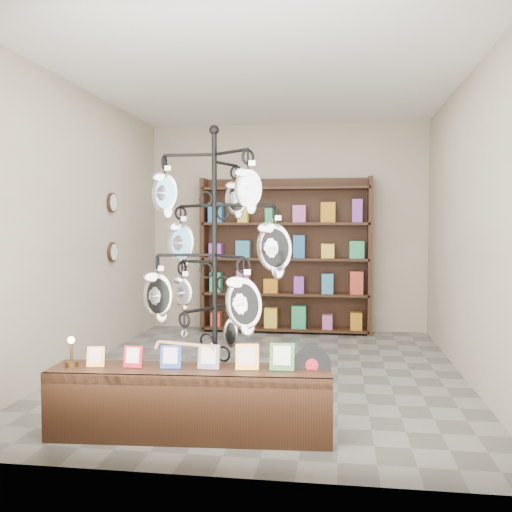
{
  "coord_description": "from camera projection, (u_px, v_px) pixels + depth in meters",
  "views": [
    {
      "loc": [
        0.75,
        -5.8,
        1.52
      ],
      "look_at": [
        0.05,
        -1.0,
        1.26
      ],
      "focal_mm": 40.0,
      "sensor_mm": 36.0,
      "label": 1
    }
  ],
  "objects": [
    {
      "name": "ground",
      "position": [
        265.0,
        372.0,
        5.92
      ],
      "size": [
        5.0,
        5.0,
        0.0
      ],
      "primitive_type": "plane",
      "color": "slate",
      "rests_on": "ground"
    },
    {
      "name": "room_envelope",
      "position": [
        265.0,
        193.0,
        5.82
      ],
      "size": [
        5.0,
        5.0,
        5.0
      ],
      "color": "#B5A992",
      "rests_on": "ground"
    },
    {
      "name": "display_tree",
      "position": [
        215.0,
        256.0,
        4.17
      ],
      "size": [
        1.21,
        1.21,
        2.25
      ],
      "rotation": [
        0.0,
        0.0,
        -0.35
      ],
      "color": "black",
      "rests_on": "ground"
    },
    {
      "name": "front_shelf",
      "position": [
        190.0,
        402.0,
        4.09
      ],
      "size": [
        2.04,
        0.55,
        0.71
      ],
      "rotation": [
        0.0,
        0.0,
        0.07
      ],
      "color": "black",
      "rests_on": "ground"
    },
    {
      "name": "back_shelving",
      "position": [
        286.0,
        260.0,
        8.13
      ],
      "size": [
        2.42,
        0.36,
        2.2
      ],
      "color": "black",
      "rests_on": "ground"
    },
    {
      "name": "wall_clocks",
      "position": [
        113.0,
        227.0,
        6.91
      ],
      "size": [
        0.03,
        0.24,
        0.84
      ],
      "color": "black",
      "rests_on": "ground"
    }
  ]
}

